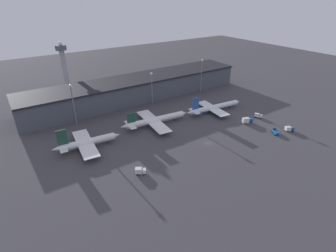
{
  "coord_description": "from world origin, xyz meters",
  "views": [
    {
      "loc": [
        -91.84,
        -95.2,
        78.54
      ],
      "look_at": [
        -13.83,
        21.54,
        6.0
      ],
      "focal_mm": 28.0,
      "sensor_mm": 36.0,
      "label": 1
    }
  ],
  "objects_px": {
    "airplane_0": "(87,142)",
    "service_vehicle_3": "(275,132)",
    "service_vehicle_4": "(289,129)",
    "airplane_2": "(214,108)",
    "control_tower": "(64,63)",
    "service_vehicle_2": "(247,120)",
    "service_vehicle_0": "(140,171)",
    "service_vehicle_1": "(258,115)",
    "airplane_1": "(155,120)"
  },
  "relations": [
    {
      "from": "airplane_1",
      "to": "airplane_2",
      "type": "xyz_separation_m",
      "value": [
        46.67,
        -5.51,
        -0.18
      ]
    },
    {
      "from": "service_vehicle_1",
      "to": "service_vehicle_3",
      "type": "height_order",
      "value": "service_vehicle_1"
    },
    {
      "from": "service_vehicle_1",
      "to": "airplane_2",
      "type": "bearing_deg",
      "value": -173.53
    },
    {
      "from": "airplane_0",
      "to": "service_vehicle_4",
      "type": "xyz_separation_m",
      "value": [
        111.89,
        -50.91,
        -1.76
      ]
    },
    {
      "from": "airplane_0",
      "to": "service_vehicle_0",
      "type": "height_order",
      "value": "airplane_0"
    },
    {
      "from": "service_vehicle_1",
      "to": "service_vehicle_3",
      "type": "xyz_separation_m",
      "value": [
        -9.68,
        -21.08,
        -0.37
      ]
    },
    {
      "from": "airplane_1",
      "to": "service_vehicle_2",
      "type": "distance_m",
      "value": 61.08
    },
    {
      "from": "service_vehicle_0",
      "to": "service_vehicle_2",
      "type": "xyz_separation_m",
      "value": [
        85.26,
        8.76,
        0.29
      ]
    },
    {
      "from": "airplane_1",
      "to": "airplane_2",
      "type": "distance_m",
      "value": 47.0
    },
    {
      "from": "airplane_1",
      "to": "service_vehicle_2",
      "type": "xyz_separation_m",
      "value": [
        52.22,
        -31.65,
        -1.35
      ]
    },
    {
      "from": "control_tower",
      "to": "service_vehicle_4",
      "type": "bearing_deg",
      "value": -58.84
    },
    {
      "from": "airplane_0",
      "to": "airplane_1",
      "type": "relative_size",
      "value": 0.79
    },
    {
      "from": "airplane_1",
      "to": "airplane_2",
      "type": "height_order",
      "value": "airplane_2"
    },
    {
      "from": "control_tower",
      "to": "service_vehicle_3",
      "type": "bearing_deg",
      "value": -61.16
    },
    {
      "from": "airplane_0",
      "to": "service_vehicle_1",
      "type": "height_order",
      "value": "airplane_0"
    },
    {
      "from": "service_vehicle_0",
      "to": "service_vehicle_2",
      "type": "relative_size",
      "value": 0.75
    },
    {
      "from": "service_vehicle_2",
      "to": "service_vehicle_4",
      "type": "bearing_deg",
      "value": -39.0
    },
    {
      "from": "service_vehicle_1",
      "to": "service_vehicle_3",
      "type": "distance_m",
      "value": 23.2
    },
    {
      "from": "airplane_1",
      "to": "service_vehicle_3",
      "type": "distance_m",
      "value": 75.59
    },
    {
      "from": "airplane_2",
      "to": "service_vehicle_0",
      "type": "height_order",
      "value": "airplane_2"
    },
    {
      "from": "airplane_0",
      "to": "service_vehicle_2",
      "type": "relative_size",
      "value": 5.09
    },
    {
      "from": "airplane_0",
      "to": "airplane_1",
      "type": "height_order",
      "value": "airplane_0"
    },
    {
      "from": "service_vehicle_1",
      "to": "control_tower",
      "type": "relative_size",
      "value": 0.13
    },
    {
      "from": "airplane_2",
      "to": "service_vehicle_4",
      "type": "xyz_separation_m",
      "value": [
        18.9,
        -48.43,
        -1.58
      ]
    },
    {
      "from": "service_vehicle_0",
      "to": "control_tower",
      "type": "distance_m",
      "value": 144.24
    },
    {
      "from": "service_vehicle_1",
      "to": "control_tower",
      "type": "distance_m",
      "value": 163.69
    },
    {
      "from": "airplane_2",
      "to": "control_tower",
      "type": "height_order",
      "value": "control_tower"
    },
    {
      "from": "airplane_1",
      "to": "service_vehicle_0",
      "type": "relative_size",
      "value": 8.54
    },
    {
      "from": "airplane_2",
      "to": "service_vehicle_2",
      "type": "relative_size",
      "value": 6.39
    },
    {
      "from": "airplane_2",
      "to": "service_vehicle_2",
      "type": "bearing_deg",
      "value": -72.47
    },
    {
      "from": "service_vehicle_3",
      "to": "airplane_2",
      "type": "bearing_deg",
      "value": 40.51
    },
    {
      "from": "service_vehicle_1",
      "to": "service_vehicle_2",
      "type": "bearing_deg",
      "value": -113.87
    },
    {
      "from": "airplane_0",
      "to": "service_vehicle_3",
      "type": "bearing_deg",
      "value": -19.72
    },
    {
      "from": "airplane_2",
      "to": "service_vehicle_2",
      "type": "distance_m",
      "value": 26.74
    },
    {
      "from": "airplane_0",
      "to": "service_vehicle_1",
      "type": "distance_m",
      "value": 114.87
    },
    {
      "from": "airplane_0",
      "to": "service_vehicle_3",
      "type": "height_order",
      "value": "airplane_0"
    },
    {
      "from": "service_vehicle_0",
      "to": "service_vehicle_1",
      "type": "xyz_separation_m",
      "value": [
        98.34,
        10.33,
        -0.14
      ]
    },
    {
      "from": "service_vehicle_0",
      "to": "service_vehicle_4",
      "type": "bearing_deg",
      "value": 23.72
    },
    {
      "from": "service_vehicle_1",
      "to": "service_vehicle_2",
      "type": "xyz_separation_m",
      "value": [
        -13.08,
        -1.57,
        0.43
      ]
    },
    {
      "from": "airplane_2",
      "to": "service_vehicle_1",
      "type": "bearing_deg",
      "value": -47.28
    },
    {
      "from": "airplane_1",
      "to": "service_vehicle_0",
      "type": "height_order",
      "value": "airplane_1"
    },
    {
      "from": "service_vehicle_0",
      "to": "service_vehicle_3",
      "type": "relative_size",
      "value": 0.83
    },
    {
      "from": "service_vehicle_0",
      "to": "service_vehicle_2",
      "type": "distance_m",
      "value": 85.71
    },
    {
      "from": "airplane_0",
      "to": "service_vehicle_4",
      "type": "distance_m",
      "value": 122.95
    },
    {
      "from": "airplane_1",
      "to": "airplane_0",
      "type": "bearing_deg",
      "value": -170.71
    },
    {
      "from": "service_vehicle_1",
      "to": "service_vehicle_2",
      "type": "relative_size",
      "value": 0.74
    },
    {
      "from": "airplane_1",
      "to": "service_vehicle_1",
      "type": "relative_size",
      "value": 8.73
    },
    {
      "from": "airplane_1",
      "to": "control_tower",
      "type": "height_order",
      "value": "control_tower"
    },
    {
      "from": "service_vehicle_2",
      "to": "service_vehicle_3",
      "type": "bearing_deg",
      "value": -60.04
    },
    {
      "from": "airplane_0",
      "to": "service_vehicle_0",
      "type": "bearing_deg",
      "value": -64.88
    }
  ]
}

